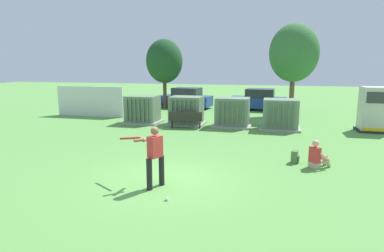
{
  "coord_description": "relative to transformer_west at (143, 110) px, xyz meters",
  "views": [
    {
      "loc": [
        3.08,
        -8.84,
        3.39
      ],
      "look_at": [
        -0.01,
        3.5,
        1.0
      ],
      "focal_mm": 30.39,
      "sensor_mm": 36.0,
      "label": 1
    }
  ],
  "objects": [
    {
      "name": "generator_enclosure",
      "position": [
        12.58,
        0.58,
        0.35
      ],
      "size": [
        1.6,
        1.4,
        2.3
      ],
      "color": "#262626",
      "rests_on": "ground"
    },
    {
      "name": "transformer_mid_west",
      "position": [
        2.64,
        0.18,
        0.0
      ],
      "size": [
        2.1,
        1.7,
        1.62
      ],
      "color": "#9E9B93",
      "rests_on": "ground"
    },
    {
      "name": "tree_center_left",
      "position": [
        8.66,
        4.8,
        3.37
      ],
      "size": [
        3.17,
        3.17,
        6.05
      ],
      "color": "brown",
      "rests_on": "ground"
    },
    {
      "name": "parked_car_leftmost",
      "position": [
        0.67,
        7.29,
        -0.04
      ],
      "size": [
        4.39,
        2.33,
        1.62
      ],
      "color": "navy",
      "rests_on": "ground"
    },
    {
      "name": "parked_car_left_of_center",
      "position": [
        6.39,
        7.46,
        -0.04
      ],
      "size": [
        4.31,
        2.15,
        1.62
      ],
      "color": "navy",
      "rests_on": "ground"
    },
    {
      "name": "transformer_east",
      "position": [
        7.89,
        -0.04,
        0.0
      ],
      "size": [
        2.1,
        1.7,
        1.62
      ],
      "color": "#9E9B93",
      "rests_on": "ground"
    },
    {
      "name": "transformer_mid_east",
      "position": [
        5.31,
        0.13,
        0.0
      ],
      "size": [
        2.1,
        1.7,
        1.62
      ],
      "color": "#9E9B93",
      "rests_on": "ground"
    },
    {
      "name": "fence_panel",
      "position": [
        -4.42,
        1.58,
        0.21
      ],
      "size": [
        4.8,
        0.12,
        2.0
      ],
      "primitive_type": "cube",
      "color": "silver",
      "rests_on": "ground"
    },
    {
      "name": "batter",
      "position": [
        4.31,
        -9.56,
        0.19
      ],
      "size": [
        1.55,
        0.95,
        1.74
      ],
      "color": "black",
      "rests_on": "ground"
    },
    {
      "name": "backpack",
      "position": [
        8.3,
        -6.19,
        -0.57
      ],
      "size": [
        0.31,
        0.36,
        0.44
      ],
      "color": "#4C723F",
      "rests_on": "ground"
    },
    {
      "name": "seated_spectator",
      "position": [
        8.98,
        -6.59,
        -0.41
      ],
      "size": [
        0.78,
        0.68,
        0.96
      ],
      "color": "tan",
      "rests_on": "ground"
    },
    {
      "name": "transformer_west",
      "position": [
        0.0,
        0.0,
        0.0
      ],
      "size": [
        2.1,
        1.7,
        1.62
      ],
      "color": "#9E9B93",
      "rests_on": "ground"
    },
    {
      "name": "ground_plane",
      "position": [
        4.38,
        -8.92,
        -0.79
      ],
      "size": [
        96.0,
        96.0,
        0.0
      ],
      "primitive_type": "plane",
      "color": "#5B9947"
    },
    {
      "name": "tree_left",
      "position": [
        -0.75,
        6.35,
        2.88
      ],
      "size": [
        2.8,
        2.8,
        5.35
      ],
      "color": "#4C3828",
      "rests_on": "ground"
    },
    {
      "name": "sports_ball",
      "position": [
        4.95,
        -10.38,
        -0.74
      ],
      "size": [
        0.09,
        0.09,
        0.09
      ],
      "primitive_type": "sphere",
      "color": "white",
      "rests_on": "ground"
    },
    {
      "name": "park_bench",
      "position": [
        2.91,
        -0.99,
        -0.25
      ],
      "size": [
        1.84,
        0.65,
        0.92
      ],
      "color": "#2D2823",
      "rests_on": "ground"
    }
  ]
}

